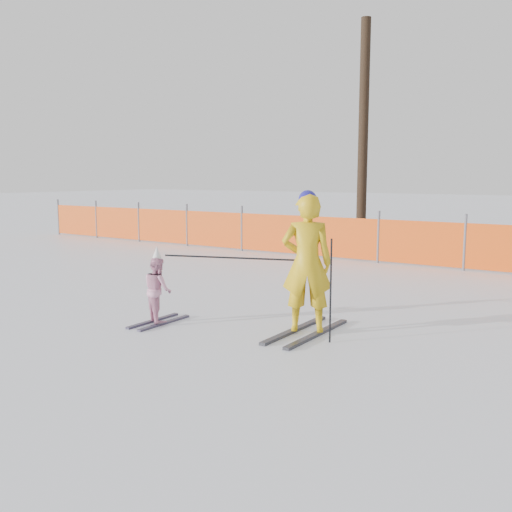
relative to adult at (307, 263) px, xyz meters
The scene contains 6 objects.
ground 1.34m from the adult, 136.34° to the right, with size 120.00×120.00×0.00m, color white.
adult is the anchor object (origin of this frame).
child 2.16m from the adult, 160.63° to the right, with size 0.55×1.00×1.10m.
ski_poles 0.50m from the adult, 144.24° to the right, with size 2.34×0.64×1.31m.
safety_fence 8.13m from the adult, 128.16° to the left, with size 17.27×0.06×1.25m.
tree_trunks 9.88m from the adult, 86.54° to the left, with size 8.72×0.82×6.61m.
Camera 1 is at (4.25, -5.79, 2.07)m, focal length 40.00 mm.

